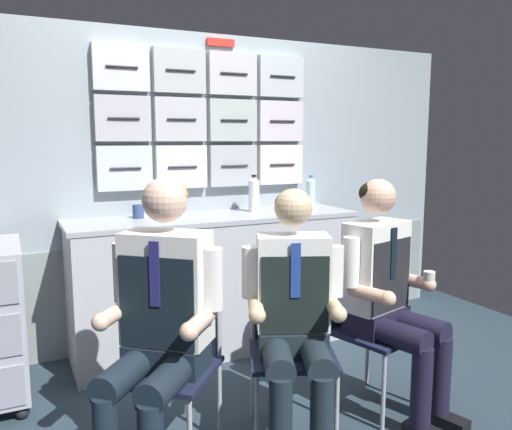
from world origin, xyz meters
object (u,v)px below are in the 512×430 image
folding_chair_right (362,312)px  water_bottle_short (311,193)px  folding_chair_left (176,343)px  crew_member_right (388,288)px  espresso_cup_small (285,205)px  folding_chair_center (290,330)px  crew_member_left (159,313)px  crew_member_center (295,311)px

folding_chair_right → water_bottle_short: bearing=73.3°
folding_chair_left → crew_member_right: crew_member_right is taller
espresso_cup_small → folding_chair_center: bearing=-117.4°
crew_member_left → water_bottle_short: size_ratio=5.17×
folding_chair_left → crew_member_center: size_ratio=0.68×
folding_chair_right → crew_member_right: crew_member_right is taller
water_bottle_short → crew_member_right: bearing=-102.7°
folding_chair_left → water_bottle_short: size_ratio=3.35×
espresso_cup_small → water_bottle_short: bearing=7.1°
crew_member_center → folding_chair_right: crew_member_center is taller
folding_chair_center → water_bottle_short: (0.80, 1.12, 0.54)m
crew_member_center → folding_chair_right: (0.55, 0.22, -0.15)m
crew_member_left → water_bottle_short: (1.46, 1.17, 0.34)m
folding_chair_right → crew_member_center: bearing=-158.3°
folding_chair_left → water_bottle_short: water_bottle_short is taller
crew_member_center → crew_member_right: size_ratio=0.98×
crew_member_center → espresso_cup_small: 1.43m
crew_member_left → crew_member_right: size_ratio=1.03×
crew_member_right → espresso_cup_small: bearing=88.2°
crew_member_right → folding_chair_right: bearing=106.2°
folding_chair_left → espresso_cup_small: bearing=42.1°
crew_member_center → folding_chair_center: bearing=67.2°
crew_member_left → folding_chair_right: (1.15, 0.11, -0.20)m
crew_member_left → crew_member_center: bearing=-10.0°
crew_member_left → folding_chair_center: size_ratio=1.54×
crew_member_center → folding_chair_right: 0.61m
folding_chair_left → folding_chair_right: size_ratio=1.00×
water_bottle_short → espresso_cup_small: 0.25m
folding_chair_left → folding_chair_center: 0.56m
espresso_cup_small → folding_chair_right: bearing=-94.6°
crew_member_left → folding_chair_left: bearing=48.8°
crew_member_center → water_bottle_short: size_ratio=4.91×
folding_chair_right → crew_member_right: 0.23m
crew_member_right → water_bottle_short: (0.27, 1.21, 0.37)m
crew_member_left → folding_chair_center: 0.69m
espresso_cup_small → crew_member_right: bearing=-91.8°
folding_chair_left → folding_chair_center: bearing=-7.6°
folding_chair_center → folding_chair_right: 0.49m
folding_chair_left → crew_member_center: (0.50, -0.22, 0.15)m
folding_chair_left → espresso_cup_small: 1.59m
water_bottle_short → espresso_cup_small: (-0.23, -0.03, -0.07)m
folding_chair_left → crew_member_left: crew_member_left is taller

